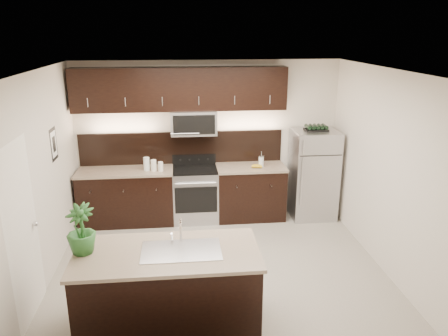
# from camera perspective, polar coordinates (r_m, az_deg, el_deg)

# --- Properties ---
(ground) EXTENTS (4.50, 4.50, 0.00)m
(ground) POSITION_cam_1_polar(r_m,az_deg,el_deg) (6.24, -0.66, -12.91)
(ground) COLOR gray
(ground) RESTS_ON ground
(room_walls) EXTENTS (4.52, 4.02, 2.71)m
(room_walls) POSITION_cam_1_polar(r_m,az_deg,el_deg) (5.53, -1.83, 2.13)
(room_walls) COLOR beige
(room_walls) RESTS_ON ground
(counter_run) EXTENTS (3.51, 0.65, 0.94)m
(counter_run) POSITION_cam_1_polar(r_m,az_deg,el_deg) (7.55, -5.32, -3.43)
(counter_run) COLOR black
(counter_run) RESTS_ON ground
(upper_fixtures) EXTENTS (3.49, 0.40, 1.66)m
(upper_fixtures) POSITION_cam_1_polar(r_m,az_deg,el_deg) (7.27, -5.50, 9.38)
(upper_fixtures) COLOR black
(upper_fixtures) RESTS_ON counter_run
(island) EXTENTS (1.96, 0.96, 0.94)m
(island) POSITION_cam_1_polar(r_m,az_deg,el_deg) (4.96, -7.23, -15.53)
(island) COLOR black
(island) RESTS_ON ground
(sink_faucet) EXTENTS (0.84, 0.50, 0.28)m
(sink_faucet) POSITION_cam_1_polar(r_m,az_deg,el_deg) (4.72, -5.61, -10.49)
(sink_faucet) COLOR silver
(sink_faucet) RESTS_ON island
(refrigerator) EXTENTS (0.75, 0.67, 1.55)m
(refrigerator) POSITION_cam_1_polar(r_m,az_deg,el_deg) (7.73, 11.57, -0.81)
(refrigerator) COLOR #B2B2B7
(refrigerator) RESTS_ON ground
(wine_rack) EXTENTS (0.38, 0.24, 0.09)m
(wine_rack) POSITION_cam_1_polar(r_m,az_deg,el_deg) (7.52, 11.95, 5.12)
(wine_rack) COLOR black
(wine_rack) RESTS_ON refrigerator
(plant) EXTENTS (0.38, 0.38, 0.53)m
(plant) POSITION_cam_1_polar(r_m,az_deg,el_deg) (4.78, -18.19, -7.61)
(plant) COLOR #245622
(plant) RESTS_ON island
(canisters) EXTENTS (0.32, 0.16, 0.22)m
(canisters) POSITION_cam_1_polar(r_m,az_deg,el_deg) (7.31, -9.40, 0.40)
(canisters) COLOR silver
(canisters) RESTS_ON counter_run
(french_press) EXTENTS (0.09, 0.09, 0.27)m
(french_press) POSITION_cam_1_polar(r_m,az_deg,el_deg) (7.44, 4.88, 0.90)
(french_press) COLOR silver
(french_press) RESTS_ON counter_run
(bananas) EXTENTS (0.21, 0.18, 0.06)m
(bananas) POSITION_cam_1_polar(r_m,az_deg,el_deg) (7.41, 3.92, 0.29)
(bananas) COLOR gold
(bananas) RESTS_ON counter_run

